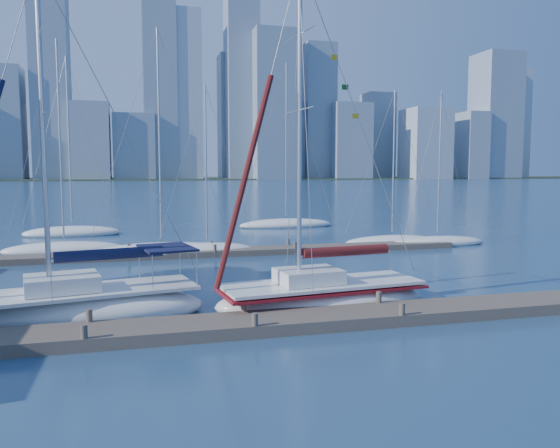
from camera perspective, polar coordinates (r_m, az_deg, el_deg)
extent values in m
plane|color=navy|center=(18.14, -3.24, -11.03)|extent=(700.00, 700.00, 0.00)
cube|color=#4E4239|center=(18.09, -3.24, -10.42)|extent=(26.00, 2.00, 0.40)
cube|color=#4E4239|center=(33.86, -5.32, -2.92)|extent=(30.00, 1.80, 0.36)
cube|color=#38472D|center=(337.10, -14.17, 4.57)|extent=(800.00, 100.00, 1.50)
ellipsoid|color=silver|center=(20.72, -20.03, -8.53)|extent=(8.98, 4.44, 1.51)
cube|color=silver|center=(20.56, -20.10, -6.63)|extent=(8.31, 4.09, 0.12)
cube|color=silver|center=(20.45, -21.82, -5.75)|extent=(2.72, 2.27, 0.55)
cylinder|color=silver|center=(20.09, -23.52, 8.78)|extent=(0.18, 0.18, 10.92)
cylinder|color=silver|center=(20.48, -17.34, -3.30)|extent=(4.01, 0.89, 0.10)
cylinder|color=black|center=(20.47, -17.35, -3.02)|extent=(3.75, 1.13, 0.40)
cube|color=black|center=(20.85, -11.75, -2.45)|extent=(2.24, 2.70, 0.08)
ellipsoid|color=silver|center=(21.01, 4.44, -8.04)|extent=(8.47, 3.59, 1.44)
cube|color=silver|center=(20.86, 4.45, -6.24)|extent=(7.85, 3.31, 0.12)
cube|color=silver|center=(20.55, 3.00, -5.45)|extent=(2.49, 2.00, 0.53)
cylinder|color=silver|center=(20.08, 2.06, 10.15)|extent=(0.17, 0.17, 11.64)
cylinder|color=silver|center=(21.10, 6.90, -3.08)|extent=(3.88, 0.53, 0.10)
cylinder|color=#45130E|center=(21.08, 6.90, -2.82)|extent=(3.61, 0.78, 0.38)
cube|color=maroon|center=(20.89, 4.45, -6.68)|extent=(8.03, 3.43, 0.10)
ellipsoid|color=silver|center=(37.06, -21.61, -2.53)|extent=(7.75, 4.41, 1.07)
cylinder|color=silver|center=(36.77, -22.00, 8.15)|extent=(0.12, 0.12, 12.22)
ellipsoid|color=silver|center=(34.51, -12.25, -2.82)|extent=(8.46, 2.53, 1.14)
cylinder|color=silver|center=(34.21, -12.51, 9.08)|extent=(0.12, 0.12, 12.60)
ellipsoid|color=silver|center=(34.43, -7.61, -2.80)|extent=(6.10, 2.39, 1.02)
cylinder|color=silver|center=(34.06, -7.73, 6.35)|extent=(0.11, 0.11, 9.46)
ellipsoid|color=silver|center=(39.19, 11.62, -1.85)|extent=(7.06, 2.09, 0.98)
cylinder|color=silver|center=(38.88, 11.78, 6.39)|extent=(0.11, 0.11, 9.81)
ellipsoid|color=silver|center=(39.51, 16.11, -1.90)|extent=(7.35, 4.58, 0.95)
cylinder|color=silver|center=(39.19, 16.33, 6.16)|extent=(0.10, 0.10, 9.70)
ellipsoid|color=silver|center=(46.57, -20.87, -0.89)|extent=(7.79, 3.37, 1.16)
cylinder|color=silver|center=(46.36, -21.19, 8.17)|extent=(0.13, 0.13, 13.01)
ellipsoid|color=silver|center=(50.11, 0.65, -0.08)|extent=(8.82, 2.74, 1.18)
cylinder|color=silver|center=(49.94, 0.66, 8.76)|extent=(0.13, 0.13, 13.71)
cube|color=#98A9B6|center=(329.80, -22.61, 7.90)|extent=(14.27, 17.61, 41.49)
cube|color=gray|center=(303.16, -19.15, 8.11)|extent=(19.23, 19.81, 39.99)
cube|color=slate|center=(303.97, -14.99, 7.75)|extent=(21.50, 16.86, 35.02)
cube|color=#98A9B6|center=(310.17, -10.27, 13.03)|extent=(21.34, 14.99, 91.30)
cube|color=gray|center=(327.89, -5.02, 10.99)|extent=(15.23, 17.46, 72.00)
cube|color=slate|center=(306.81, -0.59, 12.23)|extent=(23.47, 18.95, 81.01)
cube|color=#98A9B6|center=(326.32, 2.23, 8.64)|extent=(14.88, 17.11, 44.79)
cube|color=gray|center=(320.12, 7.25, 8.52)|extent=(21.83, 18.80, 43.27)
cube|color=slate|center=(360.22, 10.14, 9.01)|extent=(17.87, 17.52, 54.01)
cube|color=#98A9B6|center=(340.45, 14.93, 8.06)|extent=(23.99, 23.94, 41.57)
cube|color=gray|center=(356.47, 19.21, 7.71)|extent=(14.08, 21.38, 40.22)
cube|color=slate|center=(371.37, 21.56, 10.37)|extent=(24.36, 23.60, 76.86)
cube|color=#98A9B6|center=(402.93, 23.08, 9.57)|extent=(16.66, 17.08, 72.08)
cube|color=slate|center=(314.82, -22.92, 15.39)|extent=(18.29, 18.00, 121.92)
cube|color=slate|center=(310.39, -12.44, 13.54)|extent=(17.49, 18.00, 97.29)
cube|color=slate|center=(316.45, -4.02, 14.61)|extent=(17.62, 18.00, 109.37)
cube|color=slate|center=(325.74, 3.96, 11.53)|extent=(17.74, 18.00, 77.66)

